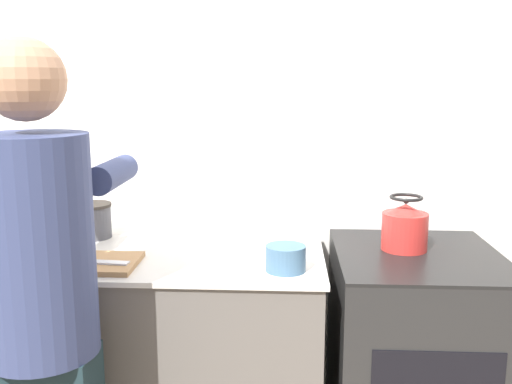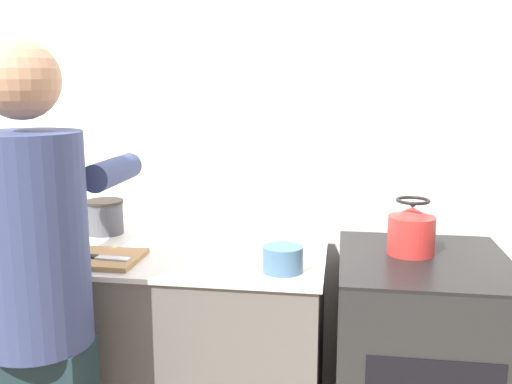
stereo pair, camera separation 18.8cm
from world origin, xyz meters
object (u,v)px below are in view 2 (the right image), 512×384
Objects in this scene: oven at (418,376)px; person at (39,296)px; cutting_board at (99,258)px; canister_jar at (105,217)px; bowl_prep at (283,259)px; kettle at (411,231)px; knife at (102,257)px.

person is (-1.19, -0.52, 0.45)m from oven.
canister_jar is (-0.13, 0.36, 0.06)m from cutting_board.
canister_jar is at bearing 154.41° from bowl_prep.
kettle is at bearing -5.73° from canister_jar.
cutting_board reaches higher than oven.
kettle is 1.23m from canister_jar.
bowl_prep is at bearing -157.38° from oven.
kettle is at bearing 26.69° from person.
person is at bearing -156.16° from oven.
oven is 4.43× the size of kettle.
canister_jar is (-0.09, 0.70, 0.08)m from person.
canister_jar is at bearing 97.17° from person.
oven is at bearing 22.62° from bowl_prep.
knife is 0.64m from bowl_prep.
oven is 5.80× the size of canister_jar.
knife is at bearing -169.45° from oven.
bowl_prep is at bearing 24.67° from person.
person is 0.71m from canister_jar.
kettle is (1.10, 0.23, 0.08)m from cutting_board.
oven is 0.72m from bowl_prep.
knife is at bearing -68.62° from canister_jar.
person is at bearing -97.07° from cutting_board.
bowl_prep is (0.70, 0.32, 0.05)m from person.
person is at bearing -82.83° from canister_jar.
oven is at bearing -47.20° from kettle.
person reaches higher than canister_jar.
knife is (0.06, 0.31, 0.03)m from person.
canister_jar is (-0.15, 0.38, 0.05)m from knife.
oven is 6.74× the size of bowl_prep.
knife is at bearing -179.48° from bowl_prep.
knife is at bearing -166.51° from kettle.
cutting_board is 1.44× the size of knife.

